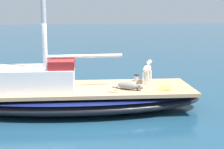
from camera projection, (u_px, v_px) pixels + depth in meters
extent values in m
plane|color=navy|center=(78.00, 109.00, 9.71)|extent=(120.00, 120.00, 0.00)
ellipsoid|color=black|center=(78.00, 100.00, 9.66)|extent=(3.04, 7.37, 0.56)
ellipsoid|color=navy|center=(78.00, 94.00, 9.63)|extent=(3.05, 7.40, 0.08)
cube|color=tan|center=(78.00, 89.00, 9.60)|extent=(2.54, 6.76, 0.10)
cylinder|color=silver|center=(84.00, 56.00, 9.51)|extent=(0.10, 2.20, 0.10)
cube|color=silver|center=(35.00, 78.00, 9.43)|extent=(1.56, 2.30, 0.60)
cube|color=maroon|center=(62.00, 63.00, 9.47)|extent=(1.38, 0.80, 0.24)
ellipsoid|color=silver|center=(147.00, 69.00, 10.07)|extent=(0.56, 0.44, 0.22)
cylinder|color=silver|center=(146.00, 76.00, 10.31)|extent=(0.07, 0.07, 0.38)
cylinder|color=silver|center=(150.00, 76.00, 10.27)|extent=(0.07, 0.07, 0.38)
cylinder|color=silver|center=(143.00, 78.00, 9.97)|extent=(0.07, 0.07, 0.38)
cylinder|color=silver|center=(148.00, 78.00, 9.93)|extent=(0.07, 0.07, 0.38)
cylinder|color=silver|center=(149.00, 64.00, 10.26)|extent=(0.22, 0.19, 0.19)
ellipsoid|color=silver|center=(150.00, 62.00, 10.37)|extent=(0.26, 0.22, 0.13)
cone|color=#504E4A|center=(149.00, 60.00, 10.37)|extent=(0.05, 0.05, 0.06)
cone|color=#504E4A|center=(151.00, 60.00, 10.34)|extent=(0.05, 0.05, 0.06)
torus|color=black|center=(149.00, 64.00, 10.26)|extent=(0.17, 0.18, 0.10)
cylinder|color=silver|center=(144.00, 70.00, 9.73)|extent=(0.22, 0.14, 0.12)
ellipsoid|color=gray|center=(128.00, 86.00, 9.33)|extent=(0.56, 0.64, 0.22)
ellipsoid|color=gray|center=(140.00, 87.00, 9.17)|extent=(0.22, 0.24, 0.13)
cone|color=#2A2929|center=(140.00, 85.00, 9.20)|extent=(0.05, 0.05, 0.05)
cone|color=#2A2929|center=(139.00, 86.00, 9.12)|extent=(0.05, 0.05, 0.05)
cylinder|color=gray|center=(135.00, 89.00, 9.31)|extent=(0.15, 0.18, 0.06)
cylinder|color=gray|center=(134.00, 90.00, 9.20)|extent=(0.15, 0.18, 0.06)
cylinder|color=gray|center=(115.00, 87.00, 9.51)|extent=(0.14, 0.17, 0.04)
cylinder|color=#B7B7BC|center=(136.00, 80.00, 10.43)|extent=(0.16, 0.16, 0.08)
cylinder|color=#B7B7BC|center=(136.00, 77.00, 10.42)|extent=(0.13, 0.13, 0.10)
cylinder|color=black|center=(136.00, 75.00, 10.40)|extent=(0.15, 0.15, 0.03)
torus|color=beige|center=(114.00, 91.00, 9.11)|extent=(0.32, 0.32, 0.04)
cube|color=#D8D14C|center=(165.00, 88.00, 9.46)|extent=(0.66, 0.56, 0.03)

